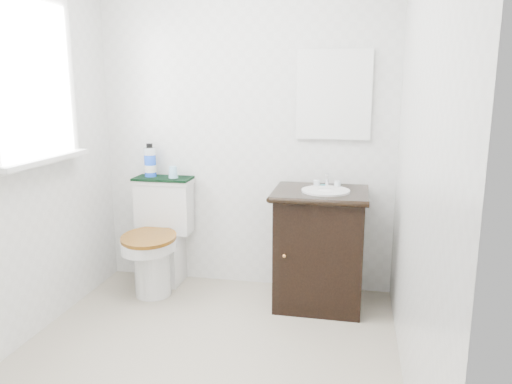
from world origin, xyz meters
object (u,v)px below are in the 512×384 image
(toilet, at_px, (159,242))
(cup, at_px, (173,172))
(trash_bin, at_px, (294,283))
(mouthwash_bottle, at_px, (150,161))
(vanity, at_px, (320,245))

(toilet, bearing_deg, cup, 53.11)
(cup, bearing_deg, trash_bin, -10.86)
(toilet, xyz_separation_m, mouthwash_bottle, (-0.11, 0.14, 0.59))
(toilet, height_order, mouthwash_bottle, mouthwash_bottle)
(vanity, xyz_separation_m, cup, (-1.12, 0.18, 0.45))
(toilet, distance_m, mouthwash_bottle, 0.62)
(vanity, xyz_separation_m, trash_bin, (-0.18, -0.00, -0.29))
(toilet, relative_size, cup, 9.22)
(trash_bin, xyz_separation_m, mouthwash_bottle, (-1.14, 0.21, 0.81))
(toilet, height_order, cup, cup)
(toilet, bearing_deg, trash_bin, -3.71)
(mouthwash_bottle, xyz_separation_m, cup, (0.19, -0.03, -0.07))
(mouthwash_bottle, bearing_deg, trash_bin, -10.42)
(trash_bin, relative_size, mouthwash_bottle, 1.10)
(trash_bin, bearing_deg, toilet, 176.29)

